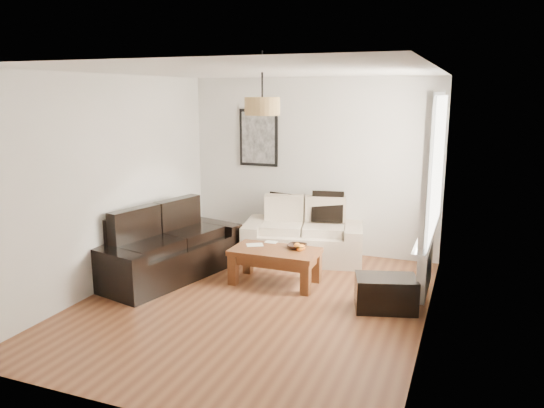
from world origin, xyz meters
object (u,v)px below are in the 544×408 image
at_px(loveseat_cream, 303,231).
at_px(coffee_table, 275,266).
at_px(ottoman, 386,293).
at_px(sofa_leather, 167,244).

distance_m(loveseat_cream, coffee_table, 1.10).
bearing_deg(ottoman, loveseat_cream, 135.25).
distance_m(coffee_table, ottoman, 1.48).
bearing_deg(ottoman, sofa_leather, 178.23).
relative_size(loveseat_cream, ottoman, 2.53).
xyz_separation_m(sofa_leather, coffee_table, (1.44, 0.23, -0.21)).
bearing_deg(sofa_leather, loveseat_cream, -34.37).
height_order(loveseat_cream, sofa_leather, sofa_leather).
relative_size(loveseat_cream, sofa_leather, 0.85).
distance_m(sofa_leather, ottoman, 2.89).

